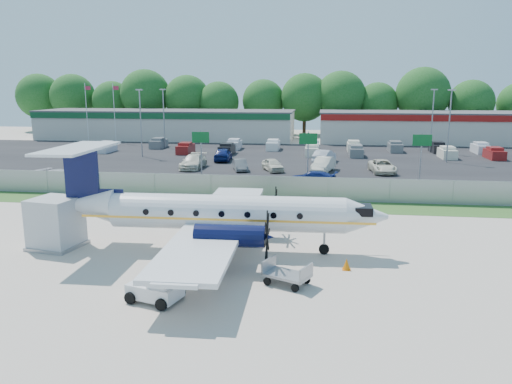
# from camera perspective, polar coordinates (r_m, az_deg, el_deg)

# --- Properties ---
(ground) EXTENTS (170.00, 170.00, 0.00)m
(ground) POSITION_cam_1_polar(r_m,az_deg,el_deg) (29.00, -1.59, -6.89)
(ground) COLOR #BFB1A2
(ground) RESTS_ON ground
(grass_verge) EXTENTS (170.00, 4.00, 0.02)m
(grass_verge) POSITION_cam_1_polar(r_m,az_deg,el_deg) (40.44, 1.13, -1.44)
(grass_verge) COLOR #2D561E
(grass_verge) RESTS_ON ground
(access_road) EXTENTS (170.00, 8.00, 0.02)m
(access_road) POSITION_cam_1_polar(r_m,az_deg,el_deg) (47.24, 2.09, 0.51)
(access_road) COLOR black
(access_road) RESTS_ON ground
(parking_lot) EXTENTS (170.00, 32.00, 0.02)m
(parking_lot) POSITION_cam_1_polar(r_m,az_deg,el_deg) (67.88, 3.82, 3.98)
(parking_lot) COLOR black
(parking_lot) RESTS_ON ground
(perimeter_fence) EXTENTS (120.00, 0.06, 1.99)m
(perimeter_fence) POSITION_cam_1_polar(r_m,az_deg,el_deg) (42.16, 1.44, 0.50)
(perimeter_fence) COLOR gray
(perimeter_fence) RESTS_ON ground
(building_west) EXTENTS (46.40, 12.40, 5.24)m
(building_west) POSITION_cam_1_polar(r_m,az_deg,el_deg) (93.74, -10.14, 7.61)
(building_west) COLOR beige
(building_west) RESTS_ON ground
(building_east) EXTENTS (44.40, 12.40, 5.24)m
(building_east) POSITION_cam_1_polar(r_m,az_deg,el_deg) (91.89, 21.34, 6.91)
(building_east) COLOR beige
(building_east) RESTS_ON ground
(sign_left) EXTENTS (1.80, 0.26, 5.00)m
(sign_left) POSITION_cam_1_polar(r_m,az_deg,el_deg) (51.84, -6.32, 5.49)
(sign_left) COLOR gray
(sign_left) RESTS_ON ground
(sign_mid) EXTENTS (1.80, 0.26, 5.00)m
(sign_mid) POSITION_cam_1_polar(r_m,az_deg,el_deg) (50.35, 5.98, 5.31)
(sign_mid) COLOR gray
(sign_mid) RESTS_ON ground
(sign_right) EXTENTS (1.80, 0.26, 5.00)m
(sign_right) POSITION_cam_1_polar(r_m,az_deg,el_deg) (51.23, 18.41, 4.88)
(sign_right) COLOR gray
(sign_right) RESTS_ON ground
(flagpole_west) EXTENTS (1.06, 0.12, 10.00)m
(flagpole_west) POSITION_cam_1_polar(r_m,az_deg,el_deg) (91.55, -18.77, 8.96)
(flagpole_west) COLOR silver
(flagpole_west) RESTS_ON ground
(flagpole_east) EXTENTS (1.06, 0.12, 10.00)m
(flagpole_east) POSITION_cam_1_polar(r_m,az_deg,el_deg) (89.46, -15.86, 9.09)
(flagpole_east) COLOR silver
(flagpole_east) RESTS_ON ground
(light_pole_nw) EXTENTS (0.90, 0.35, 9.09)m
(light_pole_nw) POSITION_cam_1_polar(r_m,az_deg,el_deg) (69.65, -13.06, 8.22)
(light_pole_nw) COLOR gray
(light_pole_nw) RESTS_ON ground
(light_pole_ne) EXTENTS (0.90, 0.35, 9.09)m
(light_pole_ne) POSITION_cam_1_polar(r_m,az_deg,el_deg) (67.05, 21.23, 7.59)
(light_pole_ne) COLOR gray
(light_pole_ne) RESTS_ON ground
(light_pole_sw) EXTENTS (0.90, 0.35, 9.09)m
(light_pole_sw) POSITION_cam_1_polar(r_m,az_deg,el_deg) (79.08, -10.50, 8.73)
(light_pole_sw) COLOR gray
(light_pole_sw) RESTS_ON ground
(light_pole_se) EXTENTS (0.90, 0.35, 9.09)m
(light_pole_se) POSITION_cam_1_polar(r_m,az_deg,el_deg) (76.80, 19.52, 8.16)
(light_pole_se) COLOR gray
(light_pole_se) RESTS_ON ground
(tree_line) EXTENTS (112.00, 6.00, 14.00)m
(tree_line) POSITION_cam_1_polar(r_m,az_deg,el_deg) (101.62, 5.13, 6.58)
(tree_line) COLOR #174E16
(tree_line) RESTS_ON ground
(aircraft) EXTENTS (19.10, 18.86, 5.95)m
(aircraft) POSITION_cam_1_polar(r_m,az_deg,el_deg) (28.70, -4.13, -2.33)
(aircraft) COLOR silver
(aircraft) RESTS_ON ground
(pushback_tug) EXTENTS (2.57, 2.18, 1.23)m
(pushback_tug) POSITION_cam_1_polar(r_m,az_deg,el_deg) (22.90, -11.25, -10.80)
(pushback_tug) COLOR silver
(pushback_tug) RESTS_ON ground
(baggage_cart_near) EXTENTS (2.20, 1.75, 1.01)m
(baggage_cart_near) POSITION_cam_1_polar(r_m,az_deg,el_deg) (30.92, -1.54, -4.77)
(baggage_cart_near) COLOR gray
(baggage_cart_near) RESTS_ON ground
(baggage_cart_far) EXTENTS (2.50, 2.08, 1.13)m
(baggage_cart_far) POSITION_cam_1_polar(r_m,az_deg,el_deg) (24.33, 3.56, -9.35)
(baggage_cart_far) COLOR gray
(baggage_cart_far) RESTS_ON ground
(service_container) EXTENTS (3.10, 3.10, 2.97)m
(service_container) POSITION_cam_1_polar(r_m,az_deg,el_deg) (31.80, -21.90, -3.46)
(service_container) COLOR #B9BCC1
(service_container) RESTS_ON ground
(cone_nose) EXTENTS (0.43, 0.43, 0.61)m
(cone_nose) POSITION_cam_1_polar(r_m,az_deg,el_deg) (26.65, 10.31, -8.14)
(cone_nose) COLOR orange
(cone_nose) RESTS_ON ground
(cone_starboard_wing) EXTENTS (0.39, 0.39, 0.55)m
(cone_starboard_wing) POSITION_cam_1_polar(r_m,az_deg,el_deg) (34.43, 6.96, -3.47)
(cone_starboard_wing) COLOR orange
(cone_starboard_wing) RESTS_ON ground
(road_car_west) EXTENTS (5.67, 3.83, 1.52)m
(road_car_west) POSITION_cam_1_polar(r_m,az_deg,el_deg) (51.67, -21.25, 0.67)
(road_car_west) COLOR silver
(road_car_west) RESTS_ON ground
(road_car_mid) EXTENTS (5.05, 2.90, 1.38)m
(road_car_mid) POSITION_cam_1_polar(r_m,az_deg,el_deg) (48.77, 6.41, 0.79)
(road_car_mid) COLOR navy
(road_car_mid) RESTS_ON ground
(parked_car_a) EXTENTS (2.35, 5.67, 1.64)m
(parked_car_a) POSITION_cam_1_polar(r_m,az_deg,el_deg) (58.84, -7.15, 2.68)
(parked_car_a) COLOR beige
(parked_car_a) RESTS_ON ground
(parked_car_b) EXTENTS (2.45, 4.13, 1.29)m
(parked_car_b) POSITION_cam_1_polar(r_m,az_deg,el_deg) (57.02, -1.81, 2.47)
(parked_car_b) COLOR #595B5E
(parked_car_b) RESTS_ON ground
(parked_car_c) EXTENTS (3.22, 4.50, 1.42)m
(parked_car_c) POSITION_cam_1_polar(r_m,az_deg,el_deg) (56.62, 1.92, 2.40)
(parked_car_c) COLOR beige
(parked_car_c) RESTS_ON ground
(parked_car_d) EXTENTS (2.91, 5.25, 1.64)m
(parked_car_d) POSITION_cam_1_polar(r_m,az_deg,el_deg) (56.71, 7.71, 2.32)
(parked_car_d) COLOR beige
(parked_car_d) RESTS_ON ground
(parked_car_e) EXTENTS (2.93, 5.46, 1.46)m
(parked_car_e) POSITION_cam_1_polar(r_m,az_deg,el_deg) (57.13, 14.21, 2.13)
(parked_car_e) COLOR beige
(parked_car_e) RESTS_ON ground
(parked_car_f) EXTENTS (2.38, 5.13, 1.70)m
(parked_car_f) POSITION_cam_1_polar(r_m,az_deg,el_deg) (64.64, -3.78, 3.57)
(parked_car_f) COLOR navy
(parked_car_f) RESTS_ON ground
(parked_car_g) EXTENTS (3.11, 5.35, 1.67)m
(parked_car_g) POSITION_cam_1_polar(r_m,az_deg,el_deg) (63.40, 7.80, 3.32)
(parked_car_g) COLOR silver
(parked_car_g) RESTS_ON ground
(far_parking_rows) EXTENTS (56.00, 10.00, 1.60)m
(far_parking_rows) POSITION_cam_1_polar(r_m,az_deg,el_deg) (72.83, 4.09, 4.50)
(far_parking_rows) COLOR gray
(far_parking_rows) RESTS_ON ground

